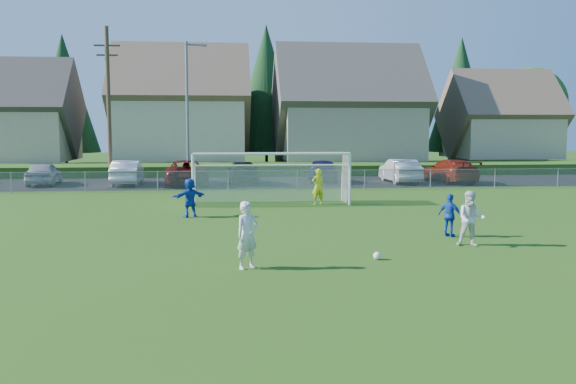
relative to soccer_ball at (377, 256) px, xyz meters
name	(u,v)px	position (x,y,z in m)	size (l,w,h in m)	color
ground	(325,292)	(-1.98, -3.17, -0.11)	(160.00, 160.00, 0.00)	#193D0C
asphalt_lot	(258,182)	(-1.98, 24.33, -0.10)	(60.00, 60.00, 0.00)	black
grass_embankment	(253,169)	(-1.98, 31.83, 0.29)	(70.00, 6.00, 0.80)	#1E420F
soccer_ball	(377,256)	(0.00, 0.00, 0.00)	(0.22, 0.22, 0.22)	white
player_white_a	(247,235)	(-3.61, -0.69, 0.77)	(0.64, 0.42, 1.76)	silver
player_white_b	(471,219)	(3.34, 1.62, 0.75)	(0.83, 0.65, 1.71)	silver
player_blue_a	(450,215)	(3.31, 3.27, 0.61)	(0.84, 0.35, 1.43)	#123CAA
player_blue_b	(190,198)	(-5.61, 8.77, 0.69)	(1.48, 0.47, 1.59)	#123CAA
goalkeeper	(318,187)	(0.24, 12.33, 0.74)	(0.62, 0.41, 1.71)	yellow
car_a	(44,174)	(-15.65, 23.86, 0.63)	(1.74, 4.34, 1.48)	#A5A6AC
car_b	(127,173)	(-10.38, 23.53, 0.67)	(1.65, 4.74, 1.56)	white
car_c	(186,172)	(-6.64, 23.13, 0.68)	(2.63, 5.71, 1.59)	#54090A
car_d	(242,173)	(-3.03, 23.59, 0.61)	(2.01, 4.94, 1.43)	black
car_e	(322,170)	(2.37, 24.29, 0.67)	(1.85, 4.59, 1.56)	#15113E
car_f	(400,171)	(7.43, 23.14, 0.68)	(1.67, 4.78, 1.57)	#B5B5B5
car_g	(450,171)	(10.82, 23.05, 0.67)	(2.18, 5.35, 1.55)	maroon
soccer_goal	(271,170)	(-1.98, 12.88, 1.52)	(7.42, 1.90, 2.50)	white
chainlink_fence	(263,180)	(-1.98, 18.83, 0.52)	(52.06, 0.06, 1.20)	gray
streetlight	(188,109)	(-6.42, 22.83, 4.73)	(1.38, 0.18, 9.00)	slate
utility_pole	(109,104)	(-11.48, 23.83, 5.04)	(1.60, 0.26, 10.00)	#473321
houses_row	(270,87)	(0.00, 39.29, 7.22)	(53.90, 11.45, 13.27)	tan
tree_row	(256,95)	(-0.93, 45.57, 6.80)	(65.98, 12.36, 13.80)	#382616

